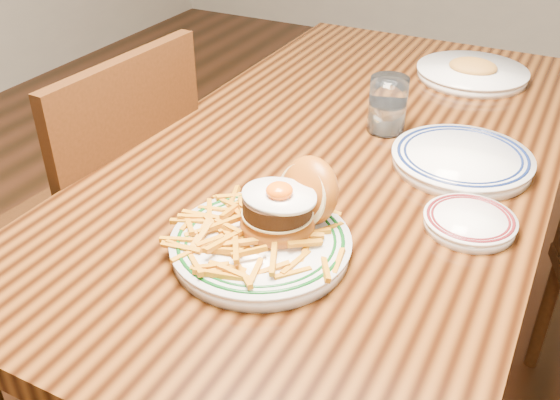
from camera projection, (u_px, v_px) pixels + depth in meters
The scene contains 8 objects.
floor at pixel (333, 382), 1.76m from camera, with size 6.00×6.00×0.00m, color black.
table at pixel (347, 181), 1.40m from camera, with size 0.85×1.60×0.75m.
chair_left at pixel (107, 220), 1.55m from camera, with size 0.46×0.46×0.94m.
main_plate at pixel (269, 229), 1.02m from camera, with size 0.30×0.32×0.14m.
side_plate at pixel (470, 221), 1.08m from camera, with size 0.16×0.16×0.02m.
rear_plate at pixel (462, 159), 1.27m from camera, with size 0.28×0.28×0.03m.
water_glass at pixel (387, 108), 1.39m from camera, with size 0.08×0.08×0.13m.
far_plate at pixel (472, 72), 1.68m from camera, with size 0.29×0.29×0.05m.
Camera 1 is at (0.42, -1.14, 1.38)m, focal length 40.00 mm.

